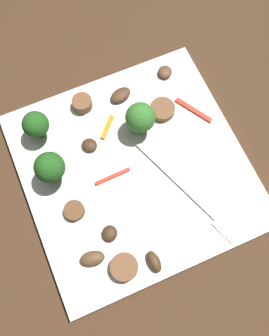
{
  "coord_description": "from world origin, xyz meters",
  "views": [
    {
      "loc": [
        0.15,
        -0.07,
        0.5
      ],
      "look_at": [
        0.0,
        0.0,
        0.01
      ],
      "focal_mm": 40.81,
      "sensor_mm": 36.0,
      "label": 1
    }
  ],
  "objects_px": {
    "sausage_slice_0": "(124,267)",
    "sausage_slice_3": "(162,110)",
    "sausage_slice_2": "(74,211)",
    "pepper_strip_0": "(107,127)",
    "fork": "(193,197)",
    "mushroom_0": "(92,258)",
    "mushroom_1": "(89,145)",
    "plate": "(134,170)",
    "pepper_strip_1": "(113,177)",
    "broccoli_floret_1": "(36,125)",
    "broccoli_floret_2": "(140,118)",
    "pepper_strip_2": "(194,110)",
    "broccoli_floret_0": "(50,167)",
    "mushroom_5": "(165,72)",
    "sausage_slice_1": "(82,103)",
    "mushroom_3": "(121,95)",
    "mushroom_2": "(154,261)",
    "mushroom_4": "(110,233)"
  },
  "relations": [
    {
      "from": "sausage_slice_1",
      "to": "sausage_slice_2",
      "type": "xyz_separation_m",
      "value": [
        0.14,
        -0.06,
        -0.0
      ]
    },
    {
      "from": "plate",
      "to": "mushroom_5",
      "type": "distance_m",
      "value": 0.15
    },
    {
      "from": "fork",
      "to": "mushroom_0",
      "type": "bearing_deg",
      "value": -102.48
    },
    {
      "from": "sausage_slice_0",
      "to": "sausage_slice_1",
      "type": "distance_m",
      "value": 0.23
    },
    {
      "from": "pepper_strip_0",
      "to": "mushroom_0",
      "type": "bearing_deg",
      "value": -27.91
    },
    {
      "from": "fork",
      "to": "pepper_strip_1",
      "type": "bearing_deg",
      "value": -148.48
    },
    {
      "from": "sausage_slice_0",
      "to": "plate",
      "type": "bearing_deg",
      "value": 151.02
    },
    {
      "from": "mushroom_2",
      "to": "pepper_strip_1",
      "type": "bearing_deg",
      "value": -177.85
    },
    {
      "from": "broccoli_floret_1",
      "to": "sausage_slice_1",
      "type": "bearing_deg",
      "value": 105.29
    },
    {
      "from": "sausage_slice_0",
      "to": "mushroom_3",
      "type": "xyz_separation_m",
      "value": [
        -0.22,
        0.09,
        -0.0
      ]
    },
    {
      "from": "mushroom_3",
      "to": "plate",
      "type": "bearing_deg",
      "value": -12.99
    },
    {
      "from": "sausage_slice_0",
      "to": "sausage_slice_3",
      "type": "bearing_deg",
      "value": 143.03
    },
    {
      "from": "sausage_slice_0",
      "to": "pepper_strip_0",
      "type": "bearing_deg",
      "value": 164.16
    },
    {
      "from": "sausage_slice_3",
      "to": "mushroom_2",
      "type": "distance_m",
      "value": 0.21
    },
    {
      "from": "plate",
      "to": "broccoli_floret_1",
      "type": "bearing_deg",
      "value": -134.08
    },
    {
      "from": "plate",
      "to": "broccoli_floret_1",
      "type": "relative_size",
      "value": 5.71
    },
    {
      "from": "sausage_slice_3",
      "to": "mushroom_2",
      "type": "xyz_separation_m",
      "value": [
        0.18,
        -0.1,
        0.0
      ]
    },
    {
      "from": "sausage_slice_0",
      "to": "mushroom_0",
      "type": "relative_size",
      "value": 1.12
    },
    {
      "from": "mushroom_4",
      "to": "pepper_strip_1",
      "type": "bearing_deg",
      "value": 154.42
    },
    {
      "from": "broccoli_floret_2",
      "to": "mushroom_2",
      "type": "height_order",
      "value": "broccoli_floret_2"
    },
    {
      "from": "sausage_slice_3",
      "to": "mushroom_4",
      "type": "distance_m",
      "value": 0.19
    },
    {
      "from": "sausage_slice_0",
      "to": "pepper_strip_1",
      "type": "relative_size",
      "value": 0.7
    },
    {
      "from": "sausage_slice_2",
      "to": "mushroom_5",
      "type": "relative_size",
      "value": 1.23
    },
    {
      "from": "mushroom_3",
      "to": "pepper_strip_2",
      "type": "xyz_separation_m",
      "value": [
        0.06,
        0.09,
        -0.0
      ]
    },
    {
      "from": "mushroom_0",
      "to": "pepper_strip_1",
      "type": "distance_m",
      "value": 0.11
    },
    {
      "from": "broccoli_floret_2",
      "to": "sausage_slice_0",
      "type": "bearing_deg",
      "value": -29.63
    },
    {
      "from": "broccoli_floret_1",
      "to": "pepper_strip_1",
      "type": "bearing_deg",
      "value": 34.82
    },
    {
      "from": "mushroom_4",
      "to": "sausage_slice_3",
      "type": "bearing_deg",
      "value": 134.45
    },
    {
      "from": "sausage_slice_2",
      "to": "pepper_strip_0",
      "type": "height_order",
      "value": "sausage_slice_2"
    },
    {
      "from": "broccoli_floret_0",
      "to": "sausage_slice_2",
      "type": "relative_size",
      "value": 2.22
    },
    {
      "from": "broccoli_floret_2",
      "to": "mushroom_5",
      "type": "distance_m",
      "value": 0.1
    },
    {
      "from": "fork",
      "to": "mushroom_1",
      "type": "distance_m",
      "value": 0.16
    },
    {
      "from": "plate",
      "to": "pepper_strip_2",
      "type": "relative_size",
      "value": 4.94
    },
    {
      "from": "mushroom_3",
      "to": "broccoli_floret_2",
      "type": "bearing_deg",
      "value": 5.16
    },
    {
      "from": "broccoli_floret_0",
      "to": "sausage_slice_2",
      "type": "xyz_separation_m",
      "value": [
        0.05,
        0.01,
        -0.03
      ]
    },
    {
      "from": "sausage_slice_0",
      "to": "pepper_strip_1",
      "type": "distance_m",
      "value": 0.12
    },
    {
      "from": "broccoli_floret_1",
      "to": "pepper_strip_0",
      "type": "bearing_deg",
      "value": 73.24
    },
    {
      "from": "sausage_slice_1",
      "to": "plate",
      "type": "bearing_deg",
      "value": 14.76
    },
    {
      "from": "broccoli_floret_2",
      "to": "sausage_slice_2",
      "type": "distance_m",
      "value": 0.15
    },
    {
      "from": "broccoli_floret_0",
      "to": "pepper_strip_2",
      "type": "height_order",
      "value": "broccoli_floret_0"
    },
    {
      "from": "mushroom_0",
      "to": "mushroom_3",
      "type": "relative_size",
      "value": 0.97
    },
    {
      "from": "broccoli_floret_0",
      "to": "sausage_slice_0",
      "type": "distance_m",
      "value": 0.15
    },
    {
      "from": "fork",
      "to": "pepper_strip_1",
      "type": "relative_size",
      "value": 3.48
    },
    {
      "from": "mushroom_1",
      "to": "plate",
      "type": "bearing_deg",
      "value": 39.56
    },
    {
      "from": "broccoli_floret_0",
      "to": "sausage_slice_0",
      "type": "height_order",
      "value": "broccoli_floret_0"
    },
    {
      "from": "sausage_slice_0",
      "to": "mushroom_1",
      "type": "height_order",
      "value": "sausage_slice_0"
    },
    {
      "from": "pepper_strip_0",
      "to": "plate",
      "type": "bearing_deg",
      "value": 9.16
    },
    {
      "from": "broccoli_floret_1",
      "to": "broccoli_floret_2",
      "type": "distance_m",
      "value": 0.14
    },
    {
      "from": "broccoli_floret_1",
      "to": "plate",
      "type": "bearing_deg",
      "value": 45.92
    },
    {
      "from": "pepper_strip_0",
      "to": "pepper_strip_1",
      "type": "distance_m",
      "value": 0.07
    }
  ]
}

